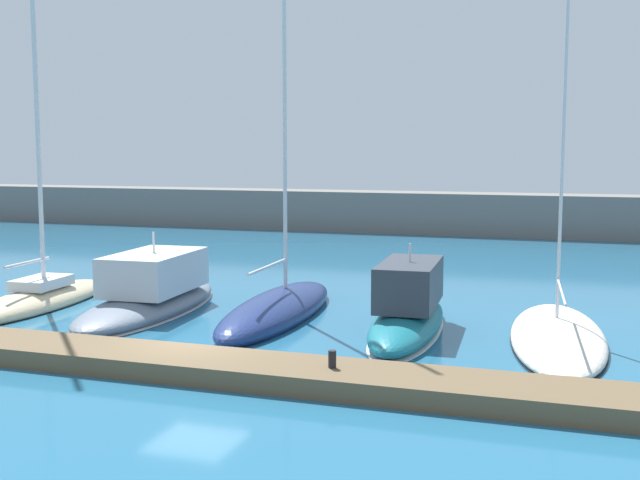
% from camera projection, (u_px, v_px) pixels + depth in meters
% --- Properties ---
extents(ground_plane, '(120.00, 120.00, 0.00)m').
position_uv_depth(ground_plane, '(195.00, 358.00, 22.32)').
color(ground_plane, '#236084').
extents(dock_pier, '(25.59, 2.20, 0.52)m').
position_uv_depth(dock_pier, '(168.00, 362.00, 20.89)').
color(dock_pier, brown).
rests_on(dock_pier, ground_plane).
extents(breakwater_seawall, '(108.00, 3.41, 2.91)m').
position_uv_depth(breakwater_seawall, '(428.00, 213.00, 55.95)').
color(breakwater_seawall, slate).
rests_on(breakwater_seawall, ground_plane).
extents(sailboat_sand_nearest, '(3.08, 8.91, 18.90)m').
position_uv_depth(sailboat_sand_nearest, '(39.00, 296.00, 29.80)').
color(sailboat_sand_nearest, beige).
rests_on(sailboat_sand_nearest, ground_plane).
extents(motorboat_slate_second, '(3.62, 9.59, 3.13)m').
position_uv_depth(motorboat_slate_second, '(151.00, 293.00, 28.76)').
color(motorboat_slate_second, slate).
rests_on(motorboat_slate_second, ground_plane).
extents(sailboat_navy_third, '(2.78, 9.91, 17.24)m').
position_uv_depth(sailboat_navy_third, '(278.00, 308.00, 27.60)').
color(sailboat_navy_third, navy).
rests_on(sailboat_navy_third, ground_plane).
extents(motorboat_teal_fourth, '(2.64, 8.46, 3.11)m').
position_uv_depth(motorboat_teal_fourth, '(408.00, 309.00, 25.47)').
color(motorboat_teal_fourth, '#19707F').
rests_on(motorboat_teal_fourth, ground_plane).
extents(sailboat_ivory_fifth, '(3.57, 9.91, 15.20)m').
position_uv_depth(sailboat_ivory_fifth, '(558.00, 336.00, 24.25)').
color(sailboat_ivory_fifth, silver).
rests_on(sailboat_ivory_fifth, ground_plane).
extents(mooring_buoy_white, '(0.83, 0.83, 0.83)m').
position_uv_depth(mooring_buoy_white, '(407.00, 275.00, 37.15)').
color(mooring_buoy_white, white).
rests_on(mooring_buoy_white, ground_plane).
extents(dock_bollard, '(0.20, 0.20, 0.44)m').
position_uv_depth(dock_bollard, '(332.00, 359.00, 19.38)').
color(dock_bollard, black).
rests_on(dock_bollard, dock_pier).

